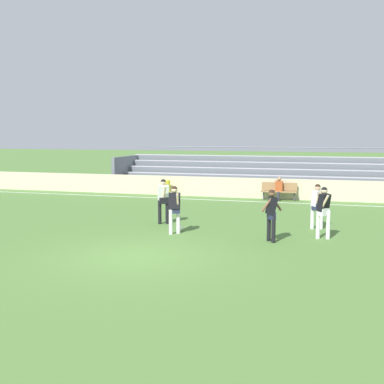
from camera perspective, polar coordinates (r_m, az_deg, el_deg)
The scene contains 13 objects.
ground_plane at distance 13.68m, azimuth -6.54°, elevation -7.56°, with size 160.00×160.00×0.00m, color #517A38.
field_line_sideline at distance 24.79m, azimuth 3.97°, elevation -1.00°, with size 44.00×0.12×0.01m, color white.
sideline_wall at distance 25.96m, azimuth 4.57°, elevation 0.54°, with size 48.00×0.16×1.07m, color beige.
bleacher_stand at distance 28.16m, azimuth 11.64°, elevation 2.03°, with size 20.54×4.15×2.58m.
bench_near_wall_gap at distance 25.18m, azimuth 10.21°, elevation 0.28°, with size 1.80×0.40×0.90m.
trash_bin at distance 26.31m, azimuth -3.11°, elevation 0.43°, with size 0.48×0.48×0.88m, color yellow.
spectator_seated at distance 25.05m, azimuth 10.19°, elevation 0.60°, with size 0.36×0.42×1.21m.
player_dark_challenging at distance 16.45m, azimuth -2.07°, elevation -1.61°, with size 0.45×0.55×1.64m.
player_white_overlapping at distance 18.26m, azimuth -3.39°, elevation -0.62°, with size 0.47×0.66×1.70m.
player_dark_pressing_high at distance 16.21m, azimuth 15.22°, elevation -1.82°, with size 0.47×0.66×1.70m.
player_white_trailing_run at distance 17.84m, azimuth 14.51°, elevation -1.20°, with size 0.46×0.64×1.62m.
player_dark_wide_left at distance 15.41m, azimuth 9.33°, elevation -2.21°, with size 0.64×0.48×1.66m.
soccer_ball at distance 16.99m, azimuth -1.49°, elevation -4.28°, with size 0.22×0.22×0.22m, color white.
Camera 1 is at (5.12, -12.22, 3.41)m, focal length 45.36 mm.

